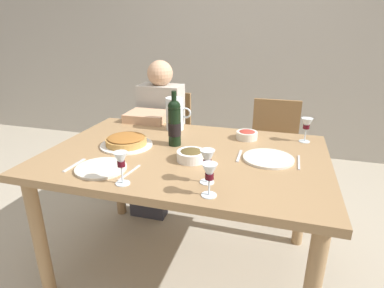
{
  "coord_description": "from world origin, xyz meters",
  "views": [
    {
      "loc": [
        0.48,
        -1.5,
        1.41
      ],
      "look_at": [
        0.03,
        0.03,
        0.8
      ],
      "focal_mm": 29.32,
      "sensor_mm": 36.0,
      "label": 1
    }
  ],
  "objects_px": {
    "dining_table": "(185,168)",
    "dinner_plate_right_setting": "(101,168)",
    "wine_glass_centre": "(121,162)",
    "chair_left": "(167,137)",
    "chair_right": "(273,149)",
    "wine_glass_spare": "(207,160)",
    "olive_bowl": "(191,155)",
    "wine_bottle": "(174,123)",
    "water_pitcher": "(175,116)",
    "baked_tart": "(126,141)",
    "wine_glass_right_diner": "(209,174)",
    "salad_bowl": "(247,134)",
    "diner_left": "(157,132)",
    "dinner_plate_left_setting": "(268,158)",
    "wine_glass_left_diner": "(306,125)"
  },
  "relations": [
    {
      "from": "dining_table",
      "to": "salad_bowl",
      "type": "bearing_deg",
      "value": 47.32
    },
    {
      "from": "wine_glass_centre",
      "to": "wine_glass_left_diner",
      "type": "bearing_deg",
      "value": 44.85
    },
    {
      "from": "salad_bowl",
      "to": "wine_glass_spare",
      "type": "xyz_separation_m",
      "value": [
        -0.1,
        -0.62,
        0.08
      ]
    },
    {
      "from": "diner_left",
      "to": "chair_right",
      "type": "distance_m",
      "value": 0.93
    },
    {
      "from": "wine_glass_centre",
      "to": "diner_left",
      "type": "distance_m",
      "value": 1.16
    },
    {
      "from": "wine_glass_left_diner",
      "to": "chair_right",
      "type": "distance_m",
      "value": 0.65
    },
    {
      "from": "wine_bottle",
      "to": "water_pitcher",
      "type": "height_order",
      "value": "wine_bottle"
    },
    {
      "from": "dining_table",
      "to": "dinner_plate_right_setting",
      "type": "distance_m",
      "value": 0.46
    },
    {
      "from": "wine_glass_left_diner",
      "to": "dinner_plate_right_setting",
      "type": "xyz_separation_m",
      "value": [
        -0.95,
        -0.68,
        -0.1
      ]
    },
    {
      "from": "dinner_plate_right_setting",
      "to": "chair_right",
      "type": "height_order",
      "value": "chair_right"
    },
    {
      "from": "dining_table",
      "to": "wine_glass_spare",
      "type": "distance_m",
      "value": 0.41
    },
    {
      "from": "olive_bowl",
      "to": "dinner_plate_right_setting",
      "type": "height_order",
      "value": "olive_bowl"
    },
    {
      "from": "wine_bottle",
      "to": "water_pitcher",
      "type": "xyz_separation_m",
      "value": [
        -0.09,
        0.28,
        -0.04
      ]
    },
    {
      "from": "wine_glass_right_diner",
      "to": "chair_right",
      "type": "distance_m",
      "value": 1.35
    },
    {
      "from": "dining_table",
      "to": "dinner_plate_right_setting",
      "type": "xyz_separation_m",
      "value": [
        -0.32,
        -0.31,
        0.1
      ]
    },
    {
      "from": "dining_table",
      "to": "chair_left",
      "type": "height_order",
      "value": "chair_left"
    },
    {
      "from": "chair_right",
      "to": "dinner_plate_right_setting",
      "type": "bearing_deg",
      "value": 56.25
    },
    {
      "from": "dining_table",
      "to": "wine_glass_spare",
      "type": "relative_size",
      "value": 9.78
    },
    {
      "from": "wine_glass_spare",
      "to": "dinner_plate_right_setting",
      "type": "height_order",
      "value": "wine_glass_spare"
    },
    {
      "from": "wine_bottle",
      "to": "wine_glass_right_diner",
      "type": "height_order",
      "value": "wine_bottle"
    },
    {
      "from": "wine_glass_centre",
      "to": "dinner_plate_left_setting",
      "type": "bearing_deg",
      "value": 37.02
    },
    {
      "from": "diner_left",
      "to": "wine_glass_left_diner",
      "type": "bearing_deg",
      "value": 163.09
    },
    {
      "from": "dining_table",
      "to": "salad_bowl",
      "type": "height_order",
      "value": "salad_bowl"
    },
    {
      "from": "water_pitcher",
      "to": "wine_glass_centre",
      "type": "relative_size",
      "value": 1.43
    },
    {
      "from": "chair_right",
      "to": "wine_glass_spare",
      "type": "bearing_deg",
      "value": 77.22
    },
    {
      "from": "baked_tart",
      "to": "wine_bottle",
      "type": "bearing_deg",
      "value": 19.33
    },
    {
      "from": "water_pitcher",
      "to": "dinner_plate_right_setting",
      "type": "bearing_deg",
      "value": -101.26
    },
    {
      "from": "diner_left",
      "to": "chair_right",
      "type": "xyz_separation_m",
      "value": [
        0.9,
        0.19,
        -0.12
      ]
    },
    {
      "from": "water_pitcher",
      "to": "diner_left",
      "type": "relative_size",
      "value": 0.18
    },
    {
      "from": "dining_table",
      "to": "baked_tart",
      "type": "relative_size",
      "value": 5.06
    },
    {
      "from": "wine_bottle",
      "to": "dinner_plate_right_setting",
      "type": "relative_size",
      "value": 1.28
    },
    {
      "from": "water_pitcher",
      "to": "salad_bowl",
      "type": "relative_size",
      "value": 1.64
    },
    {
      "from": "water_pitcher",
      "to": "olive_bowl",
      "type": "distance_m",
      "value": 0.53
    },
    {
      "from": "salad_bowl",
      "to": "diner_left",
      "type": "relative_size",
      "value": 0.11
    },
    {
      "from": "dinner_plate_right_setting",
      "to": "dining_table",
      "type": "bearing_deg",
      "value": 43.93
    },
    {
      "from": "wine_glass_centre",
      "to": "chair_left",
      "type": "distance_m",
      "value": 1.41
    },
    {
      "from": "chair_right",
      "to": "wine_glass_right_diner",
      "type": "bearing_deg",
      "value": 79.74
    },
    {
      "from": "dining_table",
      "to": "dinner_plate_left_setting",
      "type": "relative_size",
      "value": 5.79
    },
    {
      "from": "wine_bottle",
      "to": "wine_glass_right_diner",
      "type": "bearing_deg",
      "value": -57.53
    },
    {
      "from": "baked_tart",
      "to": "wine_glass_right_diner",
      "type": "xyz_separation_m",
      "value": [
        0.58,
        -0.42,
        0.07
      ]
    },
    {
      "from": "dinner_plate_left_setting",
      "to": "baked_tart",
      "type": "bearing_deg",
      "value": -178.17
    },
    {
      "from": "baked_tart",
      "to": "wine_glass_centre",
      "type": "xyz_separation_m",
      "value": [
        0.2,
        -0.42,
        0.08
      ]
    },
    {
      "from": "wine_glass_centre",
      "to": "chair_right",
      "type": "relative_size",
      "value": 0.17
    },
    {
      "from": "wine_glass_right_diner",
      "to": "dinner_plate_left_setting",
      "type": "relative_size",
      "value": 0.55
    },
    {
      "from": "dinner_plate_left_setting",
      "to": "dinner_plate_right_setting",
      "type": "distance_m",
      "value": 0.84
    },
    {
      "from": "wine_glass_left_diner",
      "to": "wine_bottle",
      "type": "bearing_deg",
      "value": -159.84
    },
    {
      "from": "wine_bottle",
      "to": "chair_left",
      "type": "height_order",
      "value": "wine_bottle"
    },
    {
      "from": "wine_bottle",
      "to": "salad_bowl",
      "type": "relative_size",
      "value": 2.43
    },
    {
      "from": "wine_glass_centre",
      "to": "diner_left",
      "type": "xyz_separation_m",
      "value": [
        -0.29,
        1.09,
        -0.25
      ]
    },
    {
      "from": "baked_tart",
      "to": "chair_right",
      "type": "height_order",
      "value": "chair_right"
    }
  ]
}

